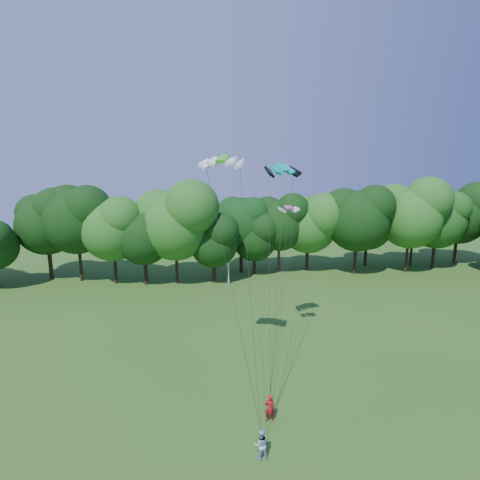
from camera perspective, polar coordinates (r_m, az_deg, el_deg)
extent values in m
cylinder|color=beige|center=(49.51, -1.77, -2.40)|extent=(0.20, 0.20, 7.92)
cube|color=beige|center=(48.75, -1.80, 1.90)|extent=(1.53, 0.57, 0.08)
imported|color=#AF1618|center=(25.68, 4.55, -24.12)|extent=(0.67, 0.46, 1.79)
imported|color=#A8BEEA|center=(23.25, 3.21, -28.61)|extent=(0.85, 0.67, 1.72)
cube|color=#05ABA2|center=(30.25, 6.37, 10.96)|extent=(3.14, 2.18, 0.77)
cube|color=green|center=(25.45, -2.66, 12.28)|extent=(3.26, 2.42, 0.59)
cube|color=#EE42AC|center=(30.06, 7.43, 4.96)|extent=(1.71, 0.96, 0.26)
cylinder|color=#312413|center=(55.59, 0.17, -2.69)|extent=(0.48, 0.48, 4.43)
ellipsoid|color=#0E340F|center=(54.45, 0.17, 3.28)|extent=(8.87, 8.87, 9.67)
cylinder|color=black|center=(64.95, 24.63, -1.69)|extent=(0.47, 0.47, 4.40)
ellipsoid|color=#2E681F|center=(63.99, 25.06, 3.38)|extent=(8.80, 8.80, 9.61)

